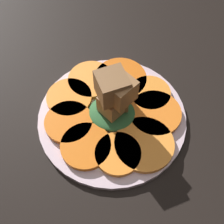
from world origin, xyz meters
TOP-DOWN VIEW (x-y plane):
  - table_slab at (0.00, 0.00)cm, footprint 120.00×120.00cm
  - plate at (0.00, 0.00)cm, footprint 25.72×25.72cm
  - carrot_slice_0 at (8.15, -1.71)cm, footprint 8.07×8.07cm
  - carrot_slice_1 at (6.84, 3.15)cm, footprint 8.14×8.14cm
  - carrot_slice_2 at (2.89, 6.84)cm, footprint 8.18×8.18cm
  - carrot_slice_3 at (-2.44, 7.11)cm, footprint 7.37×7.37cm
  - carrot_slice_4 at (-6.25, 4.59)cm, footprint 9.71×9.71cm
  - carrot_slice_5 at (-7.23, -1.57)cm, footprint 9.05×9.05cm
  - carrot_slice_6 at (-5.80, -5.57)cm, footprint 7.44×7.44cm
  - carrot_slice_7 at (0.34, -7.75)cm, footprint 9.70×9.70cm
  - carrot_slice_8 at (5.36, -6.44)cm, footprint 8.46×8.46cm
  - center_pile at (-0.20, -0.37)cm, footprint 8.02×8.09cm
  - fork at (-0.86, -5.31)cm, footprint 17.15×2.56cm

SIDE VIEW (x-z plane):
  - table_slab at x=0.00cm, z-range 0.00..2.00cm
  - plate at x=0.00cm, z-range 1.99..3.04cm
  - fork at x=-0.86cm, z-range 3.10..3.50cm
  - carrot_slice_0 at x=8.15cm, z-range 3.10..4.06cm
  - carrot_slice_1 at x=6.84cm, z-range 3.10..4.06cm
  - carrot_slice_2 at x=2.89cm, z-range 3.10..4.06cm
  - carrot_slice_3 at x=-2.44cm, z-range 3.10..4.06cm
  - carrot_slice_4 at x=-6.25cm, z-range 3.10..4.06cm
  - carrot_slice_5 at x=-7.23cm, z-range 3.10..4.06cm
  - carrot_slice_6 at x=-5.80cm, z-range 3.10..4.06cm
  - carrot_slice_7 at x=0.34cm, z-range 3.10..4.06cm
  - carrot_slice_8 at x=5.36cm, z-range 3.10..4.06cm
  - center_pile at x=-0.20cm, z-range 2.56..12.95cm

